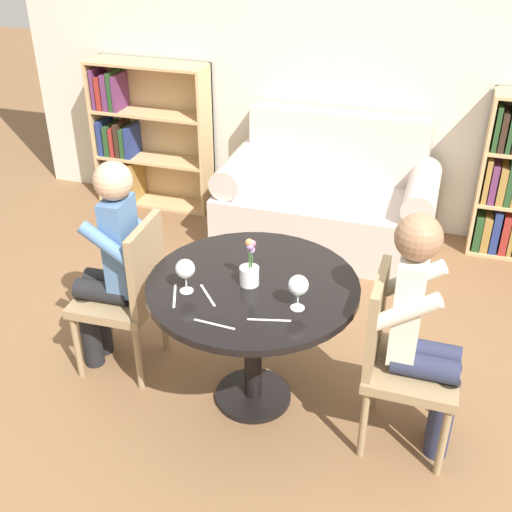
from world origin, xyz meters
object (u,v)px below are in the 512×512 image
chair_left (129,290)px  flower_vase (250,270)px  couch (327,204)px  person_left (110,264)px  person_right (423,332)px  chair_right (398,355)px  wine_glass_right (298,286)px  bookshelf_left (140,137)px  wine_glass_left (185,270)px

chair_left → flower_vase: bearing=81.1°
couch → person_left: bearing=-115.0°
couch → person_right: bearing=-66.3°
couch → chair_right: (0.71, -1.83, 0.18)m
chair_right → couch: bearing=21.7°
wine_glass_right → bookshelf_left: bearing=130.6°
couch → wine_glass_left: size_ratio=9.24×
wine_glass_left → couch: bearing=82.1°
person_right → wine_glass_right: 0.59m
person_left → person_right: bearing=84.0°
chair_right → wine_glass_right: 0.58m
chair_left → flower_vase: flower_vase is taller
chair_right → person_right: size_ratio=0.74×
bookshelf_left → flower_vase: bookshelf_left is taller
couch → wine_glass_left: 2.04m
person_left → person_right: size_ratio=1.01×
wine_glass_left → wine_glass_right: size_ratio=0.99×
bookshelf_left → chair_left: (0.92, -1.99, -0.06)m
bookshelf_left → wine_glass_right: bookshelf_left is taller
chair_right → wine_glass_left: size_ratio=5.39×
chair_left → person_right: size_ratio=0.74×
couch → wine_glass_left: bearing=-97.9°
chair_right → person_right: (0.09, -0.00, 0.15)m
person_left → wine_glass_left: 0.61m
chair_left → person_left: (-0.09, -0.01, 0.15)m
couch → wine_glass_right: (0.25, -1.93, 0.53)m
person_left → flower_vase: size_ratio=5.00×
chair_left → wine_glass_right: size_ratio=5.35×
bookshelf_left → flower_vase: bearing=-52.0°
chair_right → person_left: (-1.52, 0.10, 0.15)m
person_right → flower_vase: size_ratio=4.96×
bookshelf_left → couch: bearing=-9.4°
bookshelf_left → chair_right: (2.34, -2.10, -0.06)m
person_left → flower_vase: person_left is taller
chair_right → wine_glass_left: chair_right is taller
person_right → wine_glass_right: bearing=100.1°
bookshelf_left → person_left: bearing=-67.5°
chair_right → flower_vase: size_ratio=3.69×
person_left → wine_glass_right: bearing=77.0°
bookshelf_left → flower_vase: (1.62, -2.07, 0.25)m
couch → chair_left: bearing=-112.5°
chair_left → wine_glass_left: size_ratio=5.39×
couch → chair_left: (-0.71, -1.72, 0.18)m
chair_right → chair_left: bearing=86.0°
wine_glass_left → flower_vase: 0.30m
couch → person_left: size_ratio=1.27×
person_right → person_left: bearing=86.7°
wine_glass_right → flower_vase: (-0.26, 0.12, -0.04)m
chair_right → person_right: bearing=-90.3°
bookshelf_left → wine_glass_left: (1.36, -2.22, 0.29)m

